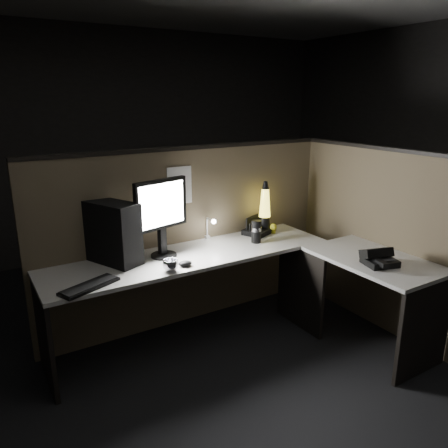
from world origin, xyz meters
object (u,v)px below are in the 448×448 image
keyboard (90,286)px  lava_lamp (265,211)px  pc_tower (112,232)px  monitor (161,211)px  desk_phone (378,258)px

keyboard → lava_lamp: size_ratio=0.85×
lava_lamp → pc_tower: bearing=-179.7°
monitor → keyboard: 0.79m
lava_lamp → desk_phone: (0.24, -1.07, -0.15)m
lava_lamp → monitor: bearing=-175.5°
pc_tower → lava_lamp: (1.39, 0.01, -0.03)m
monitor → desk_phone: monitor is taller
keyboard → desk_phone: size_ratio=1.51×
desk_phone → lava_lamp: bearing=118.6°
monitor → lava_lamp: size_ratio=1.27×
monitor → lava_lamp: bearing=-10.4°
desk_phone → keyboard: bearing=176.0°
keyboard → lava_lamp: bearing=-9.9°
pc_tower → monitor: 0.39m
lava_lamp → desk_phone: size_ratio=1.78×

